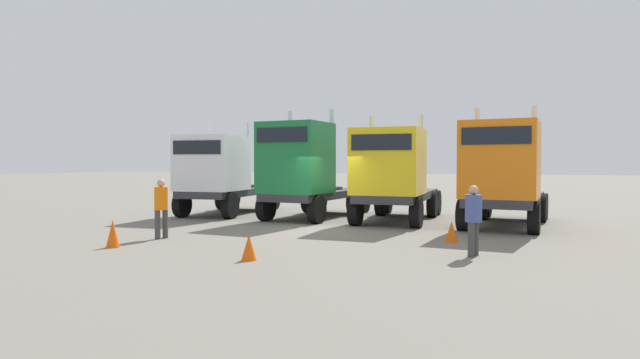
# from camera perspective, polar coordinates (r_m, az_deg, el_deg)

# --- Properties ---
(ground) EXTENTS (200.00, 200.00, 0.00)m
(ground) POSITION_cam_1_polar(r_m,az_deg,el_deg) (18.74, 0.46, -5.18)
(ground) COLOR slate
(semi_truck_white) EXTENTS (3.07, 6.31, 4.02)m
(semi_truck_white) POSITION_cam_1_polar(r_m,az_deg,el_deg) (23.58, -10.69, 0.64)
(semi_truck_white) COLOR #333338
(semi_truck_white) RESTS_ON ground
(semi_truck_green) EXTENTS (2.94, 6.30, 4.43)m
(semi_truck_green) POSITION_cam_1_polar(r_m,az_deg,el_deg) (21.40, -1.76, 0.97)
(semi_truck_green) COLOR #333338
(semi_truck_green) RESTS_ON ground
(semi_truck_yellow) EXTENTS (2.72, 6.40, 4.10)m
(semi_truck_yellow) POSITION_cam_1_polar(r_m,az_deg,el_deg) (20.30, 7.74, 0.51)
(semi_truck_yellow) COLOR #333338
(semi_truck_yellow) RESTS_ON ground
(semi_truck_orange) EXTENTS (2.98, 6.44, 4.25)m
(semi_truck_orange) POSITION_cam_1_polar(r_m,az_deg,el_deg) (19.47, 18.86, 0.52)
(semi_truck_orange) COLOR #333338
(semi_truck_orange) RESTS_ON ground
(visitor_in_hivis) EXTENTS (0.49, 0.49, 1.78)m
(visitor_in_hivis) POSITION_cam_1_polar(r_m,az_deg,el_deg) (16.69, -16.54, -2.53)
(visitor_in_hivis) COLOR #3F3F3F
(visitor_in_hivis) RESTS_ON ground
(visitor_with_camera) EXTENTS (0.49, 0.49, 1.72)m
(visitor_with_camera) POSITION_cam_1_polar(r_m,az_deg,el_deg) (13.48, 16.02, -3.68)
(visitor_with_camera) COLOR #3E3E3E
(visitor_with_camera) RESTS_ON ground
(traffic_cone_near) EXTENTS (0.36, 0.36, 0.61)m
(traffic_cone_near) POSITION_cam_1_polar(r_m,az_deg,el_deg) (12.63, -7.57, -7.16)
(traffic_cone_near) COLOR #F2590C
(traffic_cone_near) RESTS_ON ground
(traffic_cone_mid) EXTENTS (0.36, 0.36, 0.74)m
(traffic_cone_mid) POSITION_cam_1_polar(r_m,az_deg,el_deg) (15.44, -21.19, -5.39)
(traffic_cone_mid) COLOR #F2590C
(traffic_cone_mid) RESTS_ON ground
(traffic_cone_far) EXTENTS (0.36, 0.36, 0.60)m
(traffic_cone_far) POSITION_cam_1_polar(r_m,az_deg,el_deg) (15.84, 13.83, -5.40)
(traffic_cone_far) COLOR #F2590C
(traffic_cone_far) RESTS_ON ground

